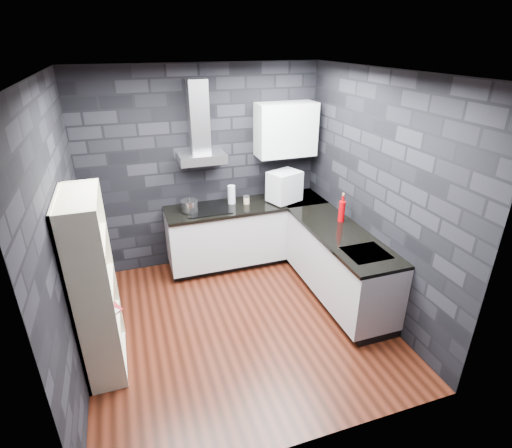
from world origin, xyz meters
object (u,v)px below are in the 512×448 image
red_bottle (342,211)px  appliance_garage (284,186)px  glass_vase (232,195)px  storage_jar (246,200)px  fruit_bowl (93,287)px  bookshelf (94,287)px  utensil_crock (267,194)px  pot (190,206)px

red_bottle → appliance_garage: bearing=117.1°
glass_vase → storage_jar: size_ratio=2.58×
red_bottle → glass_vase: bearing=138.2°
red_bottle → fruit_bowl: 2.93m
appliance_garage → red_bottle: appliance_garage is taller
storage_jar → bookshelf: size_ratio=0.05×
glass_vase → utensil_crock: size_ratio=2.04×
storage_jar → appliance_garage: appliance_garage is taller
pot → fruit_bowl: (-1.14, -1.51, -0.04)m
utensil_crock → red_bottle: size_ratio=0.47×
red_bottle → bookshelf: bearing=-169.1°
pot → fruit_bowl: size_ratio=0.95×
glass_vase → red_bottle: bearing=-41.8°
pot → red_bottle: (1.72, -0.90, 0.05)m
red_bottle → storage_jar: bearing=135.4°
storage_jar → red_bottle: 1.32m
pot → glass_vase: glass_vase is taller
storage_jar → pot: bearing=-178.3°
bookshelf → glass_vase: bearing=48.0°
utensil_crock → storage_jar: bearing=-162.2°
utensil_crock → fruit_bowl: 2.80m
storage_jar → fruit_bowl: size_ratio=0.43×
storage_jar → utensil_crock: (0.34, 0.11, 0.01)m
fruit_bowl → appliance_garage: bearing=30.5°
utensil_crock → appliance_garage: appliance_garage is taller
red_bottle → fruit_bowl: (-2.86, -0.61, -0.09)m
pot → fruit_bowl: pot is taller
storage_jar → fruit_bowl: 2.46m
pot → red_bottle: 1.94m
glass_vase → red_bottle: size_ratio=0.96×
glass_vase → bookshelf: bearing=-138.2°
glass_vase → red_bottle: 1.51m
pot → utensil_crock: bearing=6.7°
utensil_crock → appliance_garage: bearing=-50.3°
red_bottle → fruit_bowl: red_bottle is taller
appliance_garage → fruit_bowl: 2.84m
bookshelf → red_bottle: bearing=17.0°
utensil_crock → fruit_bowl: size_ratio=0.54×
pot → appliance_garage: size_ratio=0.53×
red_bottle → bookshelf: size_ratio=0.15×
fruit_bowl → glass_vase: bearing=42.9°
glass_vase → utensil_crock: 0.53m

